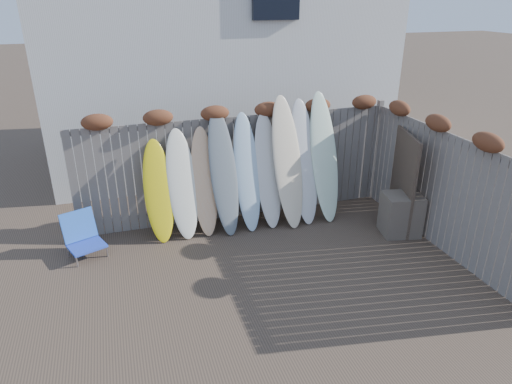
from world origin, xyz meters
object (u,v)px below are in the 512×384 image
object	(u,v)px
wooden_crate	(401,214)
surfboard_0	(158,191)
beach_chair	(83,236)
lattice_panel	(403,181)

from	to	relation	value
wooden_crate	surfboard_0	distance (m)	4.37
beach_chair	surfboard_0	xyz separation A→B (m)	(1.33, 0.21, 0.54)
lattice_panel	surfboard_0	distance (m)	4.43
surfboard_0	lattice_panel	bearing A→B (deg)	-11.29
lattice_panel	beach_chair	bearing A→B (deg)	-170.61
lattice_panel	surfboard_0	xyz separation A→B (m)	(-4.33, 0.92, -0.01)
beach_chair	lattice_panel	world-z (taller)	lattice_panel
beach_chair	lattice_panel	size ratio (longest dim) A/B	0.42
beach_chair	lattice_panel	bearing A→B (deg)	-7.11
wooden_crate	lattice_panel	world-z (taller)	lattice_panel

